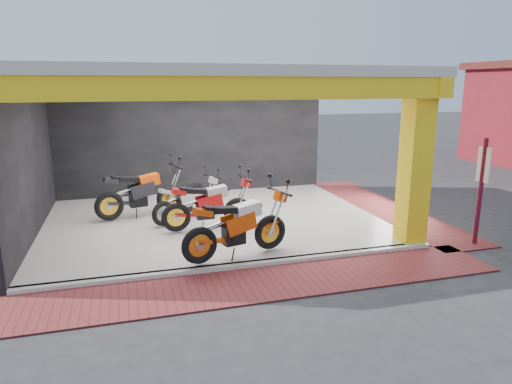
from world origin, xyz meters
TOP-DOWN VIEW (x-y plane):
  - ground at (0.00, 0.00)m, footprint 80.00×80.00m
  - showroom_floor at (0.00, 2.00)m, footprint 8.00×6.00m
  - showroom_ceiling at (0.00, 2.00)m, footprint 8.40×6.40m
  - back_wall at (0.00, 5.10)m, footprint 8.20×0.20m
  - left_wall at (-4.10, 2.00)m, footprint 0.20×6.20m
  - corner_column at (3.75, -0.75)m, footprint 0.50×0.50m
  - header_beam_front at (0.00, -1.00)m, footprint 8.40×0.30m
  - header_beam_right at (4.00, 2.00)m, footprint 0.30×6.40m
  - floor_kerb at (0.00, -1.02)m, footprint 8.00×0.20m
  - paver_front at (0.00, -1.80)m, footprint 9.00×1.40m
  - paver_right at (4.80, 2.00)m, footprint 1.40×7.00m
  - signpost at (5.10, -1.16)m, footprint 0.09×0.32m
  - moto_hero at (0.68, -0.50)m, footprint 2.51×1.43m
  - moto_row_a at (0.44, 1.24)m, footprint 2.28×0.97m
  - moto_row_b at (-0.09, 2.26)m, footprint 2.10×1.53m
  - moto_row_c at (-0.96, 2.86)m, footprint 2.52×1.44m

SIDE VIEW (x-z plane):
  - ground at x=0.00m, z-range 0.00..0.00m
  - paver_front at x=0.00m, z-range 0.00..0.03m
  - paver_right at x=4.80m, z-range 0.00..0.03m
  - showroom_floor at x=0.00m, z-range 0.00..0.10m
  - floor_kerb at x=0.00m, z-range 0.00..0.10m
  - moto_row_b at x=-0.09m, z-range 0.10..1.31m
  - moto_row_a at x=0.44m, z-range 0.10..1.46m
  - moto_hero at x=0.68m, z-range 0.10..1.55m
  - moto_row_c at x=-0.96m, z-range 0.10..1.55m
  - signpost at x=5.10m, z-range 0.11..2.40m
  - back_wall at x=0.00m, z-range 0.00..3.50m
  - left_wall at x=-4.10m, z-range 0.00..3.50m
  - corner_column at x=3.75m, z-range 0.00..3.50m
  - header_beam_front at x=0.00m, z-range 3.10..3.50m
  - header_beam_right at x=4.00m, z-range 3.10..3.50m
  - showroom_ceiling at x=0.00m, z-range 3.50..3.70m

